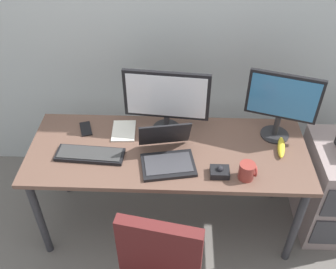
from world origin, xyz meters
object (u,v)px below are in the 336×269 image
at_px(monitor_side, 282,102).
at_px(keyboard, 90,154).
at_px(trackball_mouse, 220,172).
at_px(monitor_main, 166,99).
at_px(coffee_mug, 247,171).
at_px(paper_notepad, 124,131).
at_px(file_cabinet, 336,189).
at_px(cell_phone, 86,129).
at_px(banana, 281,147).
at_px(laptop, 167,153).

relative_size(monitor_side, keyboard, 1.08).
bearing_deg(trackball_mouse, keyboard, 170.73).
bearing_deg(monitor_side, monitor_main, 176.83).
bearing_deg(coffee_mug, paper_notepad, 152.94).
xyz_separation_m(keyboard, paper_notepad, (0.17, 0.24, -0.01)).
xyz_separation_m(monitor_main, monitor_side, (0.70, -0.04, 0.02)).
bearing_deg(monitor_main, file_cabinet, -7.46).
bearing_deg(coffee_mug, cell_phone, 158.44).
xyz_separation_m(keyboard, cell_phone, (-0.08, 0.25, -0.01)).
distance_m(keyboard, coffee_mug, 0.93).
height_order(keyboard, trackball_mouse, trackball_mouse).
bearing_deg(paper_notepad, banana, -7.96).
height_order(trackball_mouse, coffee_mug, coffee_mug).
bearing_deg(keyboard, laptop, -1.82).
bearing_deg(cell_phone, monitor_main, -16.13).
distance_m(laptop, cell_phone, 0.61).
xyz_separation_m(cell_phone, banana, (1.24, -0.15, 0.02)).
bearing_deg(monitor_side, paper_notepad, 179.83).
relative_size(monitor_main, monitor_side, 1.18).
height_order(monitor_side, laptop, monitor_side).
distance_m(cell_phone, banana, 1.25).
relative_size(monitor_side, paper_notepad, 2.17).
height_order(file_cabinet, banana, banana).
distance_m(laptop, coffee_mug, 0.47).
distance_m(monitor_side, coffee_mug, 0.49).
distance_m(monitor_main, laptop, 0.35).
bearing_deg(laptop, monitor_main, 92.79).
height_order(cell_phone, banana, banana).
relative_size(trackball_mouse, coffee_mug, 1.06).
distance_m(monitor_main, coffee_mug, 0.66).
bearing_deg(laptop, trackball_mouse, -19.95).
relative_size(file_cabinet, cell_phone, 4.87).
bearing_deg(laptop, file_cabinet, 6.86).
distance_m(monitor_side, paper_notepad, 1.01).
height_order(trackball_mouse, paper_notepad, trackball_mouse).
bearing_deg(coffee_mug, monitor_side, 59.15).
bearing_deg(coffee_mug, monitor_main, 138.38).
relative_size(monitor_main, trackball_mouse, 4.86).
relative_size(monitor_side, coffee_mug, 4.36).
relative_size(monitor_main, coffee_mug, 5.15).
bearing_deg(paper_notepad, monitor_main, 7.35).
relative_size(keyboard, banana, 2.20).
bearing_deg(cell_phone, paper_notepad, -21.57).
bearing_deg(laptop, paper_notepad, 139.04).
xyz_separation_m(coffee_mug, cell_phone, (-1.00, 0.40, -0.05)).
distance_m(paper_notepad, banana, 1.00).
bearing_deg(file_cabinet, trackball_mouse, -163.44).
height_order(coffee_mug, paper_notepad, coffee_mug).
bearing_deg(banana, laptop, -170.68).
relative_size(coffee_mug, banana, 0.55).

